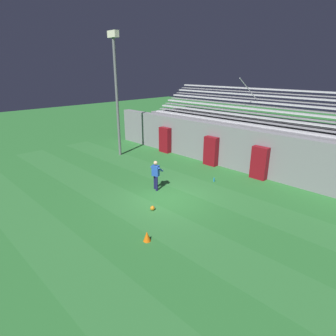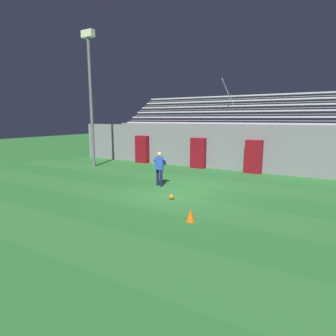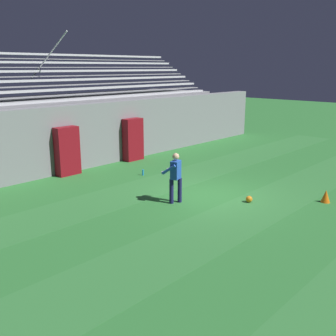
{
  "view_description": "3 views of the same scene",
  "coord_description": "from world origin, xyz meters",
  "px_view_note": "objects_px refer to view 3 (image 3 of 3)",
  "views": [
    {
      "loc": [
        9.26,
        -9.28,
        6.36
      ],
      "look_at": [
        -0.27,
        0.23,
        1.58
      ],
      "focal_mm": 30.0,
      "sensor_mm": 36.0,
      "label": 1
    },
    {
      "loc": [
        5.72,
        -11.02,
        3.27
      ],
      "look_at": [
        -0.4,
        -0.46,
        1.1
      ],
      "focal_mm": 30.0,
      "sensor_mm": 36.0,
      "label": 2
    },
    {
      "loc": [
        -10.52,
        -7.8,
        4.34
      ],
      "look_at": [
        -1.44,
        0.64,
        1.15
      ],
      "focal_mm": 42.0,
      "sensor_mm": 36.0,
      "label": 3
    }
  ],
  "objects_px": {
    "padding_pillar_gate_left": "(67,151)",
    "padding_pillar_gate_right": "(133,140)",
    "soccer_ball": "(249,199)",
    "traffic_cone": "(326,196)",
    "goalkeeper": "(175,175)",
    "water_bottle": "(143,172)"
  },
  "relations": [
    {
      "from": "soccer_ball",
      "to": "water_bottle",
      "type": "xyz_separation_m",
      "value": [
        -0.08,
        5.0,
        0.01
      ]
    },
    {
      "from": "padding_pillar_gate_left",
      "to": "traffic_cone",
      "type": "xyz_separation_m",
      "value": [
        3.85,
        -9.18,
        -0.79
      ]
    },
    {
      "from": "padding_pillar_gate_left",
      "to": "goalkeeper",
      "type": "distance_m",
      "value": 5.58
    },
    {
      "from": "goalkeeper",
      "to": "water_bottle",
      "type": "distance_m",
      "value": 3.69
    },
    {
      "from": "padding_pillar_gate_left",
      "to": "padding_pillar_gate_right",
      "type": "distance_m",
      "value": 3.62
    },
    {
      "from": "goalkeeper",
      "to": "padding_pillar_gate_right",
      "type": "bearing_deg",
      "value": 60.18
    },
    {
      "from": "padding_pillar_gate_left",
      "to": "padding_pillar_gate_right",
      "type": "height_order",
      "value": "same"
    },
    {
      "from": "water_bottle",
      "to": "traffic_cone",
      "type": "bearing_deg",
      "value": -75.13
    },
    {
      "from": "goalkeeper",
      "to": "traffic_cone",
      "type": "height_order",
      "value": "goalkeeper"
    },
    {
      "from": "padding_pillar_gate_left",
      "to": "water_bottle",
      "type": "bearing_deg",
      "value": -49.01
    },
    {
      "from": "goalkeeper",
      "to": "soccer_ball",
      "type": "distance_m",
      "value": 2.59
    },
    {
      "from": "soccer_ball",
      "to": "traffic_cone",
      "type": "relative_size",
      "value": 0.52
    },
    {
      "from": "soccer_ball",
      "to": "traffic_cone",
      "type": "bearing_deg",
      "value": -46.77
    },
    {
      "from": "goalkeeper",
      "to": "soccer_ball",
      "type": "relative_size",
      "value": 7.59
    },
    {
      "from": "soccer_ball",
      "to": "water_bottle",
      "type": "distance_m",
      "value": 5.0
    },
    {
      "from": "padding_pillar_gate_right",
      "to": "goalkeeper",
      "type": "xyz_separation_m",
      "value": [
        -3.19,
        -5.56,
        -0.04
      ]
    },
    {
      "from": "padding_pillar_gate_left",
      "to": "padding_pillar_gate_right",
      "type": "bearing_deg",
      "value": 0.0
    },
    {
      "from": "soccer_ball",
      "to": "water_bottle",
      "type": "bearing_deg",
      "value": 90.96
    },
    {
      "from": "traffic_cone",
      "to": "water_bottle",
      "type": "xyz_separation_m",
      "value": [
        -1.82,
        6.84,
        -0.09
      ]
    },
    {
      "from": "padding_pillar_gate_right",
      "to": "traffic_cone",
      "type": "bearing_deg",
      "value": -88.59
    },
    {
      "from": "soccer_ball",
      "to": "traffic_cone",
      "type": "distance_m",
      "value": 2.53
    },
    {
      "from": "goalkeeper",
      "to": "soccer_ball",
      "type": "xyz_separation_m",
      "value": [
        1.68,
        -1.78,
        -0.84
      ]
    }
  ]
}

